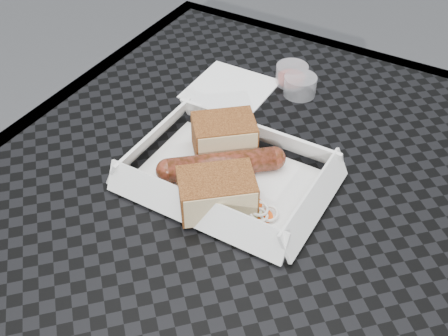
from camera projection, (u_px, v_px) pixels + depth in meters
name	position (u px, v px, depth m)	size (l,w,h in m)	color
patio_table	(278.00, 237.00, 0.75)	(0.80, 0.80, 0.74)	black
food_tray	(228.00, 180.00, 0.72)	(0.22, 0.15, 0.00)	white
bratwurst	(222.00, 164.00, 0.71)	(0.14, 0.12, 0.03)	maroon
bread_near	(224.00, 136.00, 0.74)	(0.08, 0.06, 0.05)	brown
bread_far	(217.00, 192.00, 0.66)	(0.09, 0.06, 0.05)	brown
veg_garnish	(261.00, 214.00, 0.67)	(0.03, 0.03, 0.00)	#E24909
napkin	(230.00, 89.00, 0.87)	(0.12, 0.12, 0.00)	white
condiment_cup_sauce	(292.00, 74.00, 0.88)	(0.05, 0.05, 0.03)	maroon
condiment_cup_empty	(300.00, 86.00, 0.85)	(0.05, 0.05, 0.03)	silver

